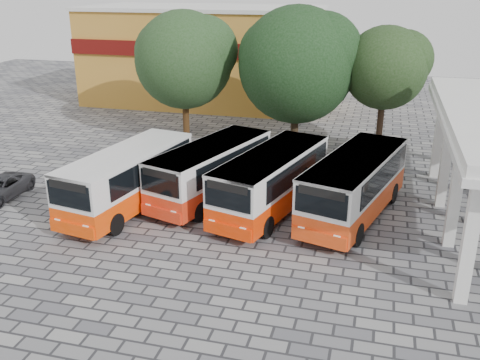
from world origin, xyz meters
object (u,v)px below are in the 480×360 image
(bus_far_left, at_px, (128,176))
(bus_centre_right, at_px, (271,179))
(bus_far_right, at_px, (355,183))
(bus_centre_left, at_px, (211,168))

(bus_far_left, bearing_deg, bus_centre_right, 22.17)
(bus_centre_right, relative_size, bus_far_right, 0.98)
(bus_far_left, bearing_deg, bus_far_right, 19.42)
(bus_centre_left, height_order, bus_centre_right, bus_centre_right)
(bus_far_left, bearing_deg, bus_centre_left, 42.43)
(bus_centre_left, distance_m, bus_far_right, 7.11)
(bus_far_left, height_order, bus_centre_left, bus_far_left)
(bus_centre_left, xyz_separation_m, bus_centre_right, (3.24, -0.75, 0.04))
(bus_far_right, bearing_deg, bus_centre_right, -159.63)
(bus_centre_left, bearing_deg, bus_centre_right, 4.05)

